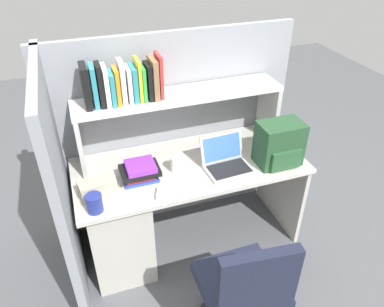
% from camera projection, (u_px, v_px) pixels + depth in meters
% --- Properties ---
extents(ground_plane, '(8.00, 8.00, 0.00)m').
position_uv_depth(ground_plane, '(190.00, 237.00, 3.00)').
color(ground_plane, '#595B60').
extents(desk, '(1.60, 0.70, 0.73)m').
position_uv_depth(desk, '(139.00, 211.00, 2.66)').
color(desk, beige).
rests_on(desk, ground_plane).
extents(cubicle_partition_rear, '(1.84, 0.05, 1.55)m').
position_uv_depth(cubicle_partition_rear, '(174.00, 132.00, 2.86)').
color(cubicle_partition_rear, gray).
rests_on(cubicle_partition_rear, ground_plane).
extents(cubicle_partition_left, '(0.05, 1.06, 1.55)m').
position_uv_depth(cubicle_partition_left, '(62.00, 189.00, 2.29)').
color(cubicle_partition_left, gray).
rests_on(cubicle_partition_left, ground_plane).
extents(overhead_hutch, '(1.44, 0.28, 0.45)m').
position_uv_depth(overhead_hutch, '(180.00, 106.00, 2.55)').
color(overhead_hutch, beige).
rests_on(overhead_hutch, desk).
extents(reference_books_on_shelf, '(0.50, 0.18, 0.28)m').
position_uv_depth(reference_books_on_shelf, '(122.00, 83.00, 2.32)').
color(reference_books_on_shelf, black).
rests_on(reference_books_on_shelf, overhead_hutch).
extents(laptop, '(0.32, 0.28, 0.22)m').
position_uv_depth(laptop, '(226.00, 161.00, 2.53)').
color(laptop, '#B7BABF').
rests_on(laptop, desk).
extents(backpack, '(0.30, 0.23, 0.31)m').
position_uv_depth(backpack, '(280.00, 144.00, 2.52)').
color(backpack, '#264C2D').
rests_on(backpack, desk).
extents(computer_mouse, '(0.09, 0.12, 0.03)m').
position_uv_depth(computer_mouse, '(162.00, 193.00, 2.30)').
color(computer_mouse, silver).
rests_on(computer_mouse, desk).
extents(paper_cup, '(0.08, 0.08, 0.11)m').
position_uv_depth(paper_cup, '(176.00, 164.00, 2.50)').
color(paper_cup, white).
rests_on(paper_cup, desk).
extents(tissue_box, '(0.24, 0.16, 0.10)m').
position_uv_depth(tissue_box, '(97.00, 187.00, 2.30)').
color(tissue_box, '#BFB299').
rests_on(tissue_box, desk).
extents(snack_canister, '(0.10, 0.10, 0.12)m').
position_uv_depth(snack_canister, '(94.00, 203.00, 2.16)').
color(snack_canister, navy).
rests_on(snack_canister, desk).
extents(desk_book_stack, '(0.25, 0.19, 0.12)m').
position_uv_depth(desk_book_stack, '(140.00, 171.00, 2.42)').
color(desk_book_stack, blue).
rests_on(desk_book_stack, desk).
extents(office_chair, '(0.52, 0.52, 0.93)m').
position_uv_depth(office_chair, '(242.00, 300.00, 2.08)').
color(office_chair, black).
rests_on(office_chair, ground_plane).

